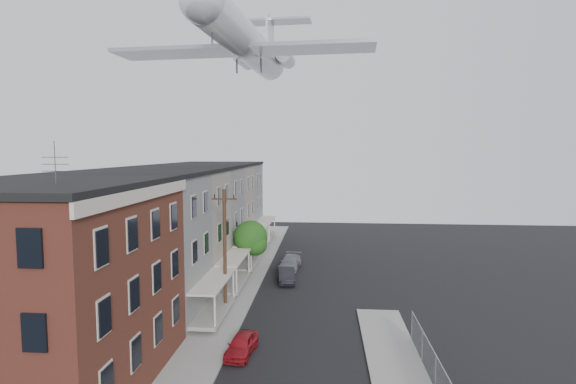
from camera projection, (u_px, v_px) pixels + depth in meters
name	position (u px, v px, depth m)	size (l,w,h in m)	color
sidewalk_left	(242.00, 286.00, 38.75)	(3.00, 62.00, 0.12)	gray
curb_left	(259.00, 287.00, 38.63)	(0.15, 62.00, 0.14)	gray
corner_building	(46.00, 285.00, 21.94)	(10.31, 12.30, 12.15)	#3D1613
row_house_a	(131.00, 246.00, 31.37)	(11.98, 7.00, 10.30)	slate
row_house_b	(166.00, 228.00, 38.32)	(11.98, 7.00, 10.30)	#6F6658
row_house_c	(190.00, 217.00, 45.27)	(11.98, 7.00, 10.30)	slate
row_house_d	(208.00, 208.00, 52.22)	(11.98, 7.00, 10.30)	#6F6658
row_house_e	(222.00, 201.00, 59.16)	(11.98, 7.00, 10.30)	slate
utility_pole	(225.00, 249.00, 32.38)	(1.80, 0.26, 9.00)	black
street_tree	(252.00, 239.00, 42.32)	(3.22, 3.20, 5.20)	black
car_near	(242.00, 345.00, 25.87)	(1.38, 3.44, 1.17)	maroon
car_mid	(286.00, 275.00, 40.22)	(1.40, 4.03, 1.33)	black
car_far	(290.00, 262.00, 44.68)	(1.86, 4.58, 1.33)	slate
airplane	(248.00, 44.00, 42.11)	(23.84, 27.22, 7.87)	silver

